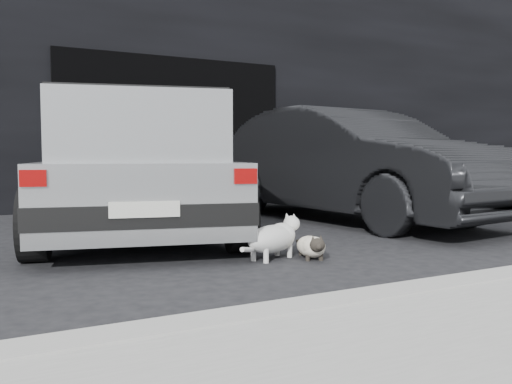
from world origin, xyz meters
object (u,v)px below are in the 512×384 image
silver_hatchback (136,161)px  cat_white (275,237)px  cat_siamese (312,246)px  second_car (351,164)px

silver_hatchback → cat_white: bearing=-57.0°
cat_siamese → cat_white: bearing=-9.1°
second_car → cat_siamese: (-2.05, -2.08, -0.68)m
second_car → silver_hatchback: bearing=172.7°
cat_siamese → silver_hatchback: bearing=-45.1°
silver_hatchback → cat_siamese: bearing=-51.7°
cat_siamese → cat_white: cat_white is taller
silver_hatchback → cat_siamese: size_ratio=6.70×
cat_siamese → cat_white: 0.34m
silver_hatchback → second_car: (3.02, -0.06, -0.06)m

